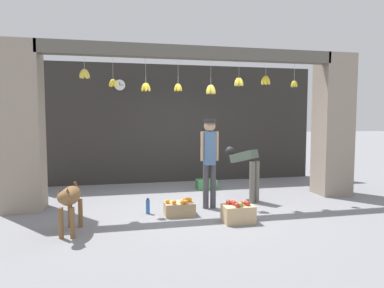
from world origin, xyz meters
TOP-DOWN VIEW (x-y plane):
  - ground_plane at (0.00, 0.00)m, footprint 60.00×60.00m
  - shop_back_wall at (0.00, 2.52)m, footprint 7.68×0.12m
  - shop_pillar_left at (-3.19, 0.30)m, footprint 0.70×0.60m
  - shop_pillar_right at (3.19, 0.30)m, footprint 0.70×0.60m
  - storefront_awning at (0.00, 0.12)m, footprint 5.78×0.30m
  - dog at (-2.19, -1.22)m, footprint 0.34×0.95m
  - shopkeeper at (0.19, -0.30)m, footprint 0.34×0.28m
  - worker_stooping at (1.08, 0.14)m, footprint 0.54×0.78m
  - fruit_crate_oranges at (-0.44, -0.63)m, footprint 0.52×0.36m
  - fruit_crate_apples at (0.42, -1.25)m, footprint 0.50×0.35m
  - produce_box_green at (0.58, 1.40)m, footprint 0.47×0.34m
  - water_bottle at (-0.98, -0.43)m, footprint 0.07×0.07m
  - wall_clock at (-1.41, 2.45)m, footprint 0.29×0.03m

SIDE VIEW (x-z plane):
  - ground_plane at x=0.00m, z-range 0.00..0.00m
  - produce_box_green at x=0.58m, z-range 0.00..0.23m
  - fruit_crate_oranges at x=-0.44m, z-range -0.03..0.28m
  - water_bottle at x=-0.98m, z-range -0.01..0.27m
  - fruit_crate_apples at x=0.42m, z-range -0.02..0.34m
  - dog at x=-2.19m, z-range 0.15..0.90m
  - worker_stooping at x=1.08m, z-range 0.18..1.28m
  - shopkeeper at x=0.19m, z-range 0.16..1.85m
  - shop_back_wall at x=0.00m, z-range 0.00..3.09m
  - shop_pillar_left at x=-3.19m, z-range 0.00..3.09m
  - shop_pillar_right at x=3.19m, z-range 0.00..3.09m
  - wall_clock at x=-1.41m, z-range 2.39..2.67m
  - storefront_awning at x=0.00m, z-range 2.46..3.38m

